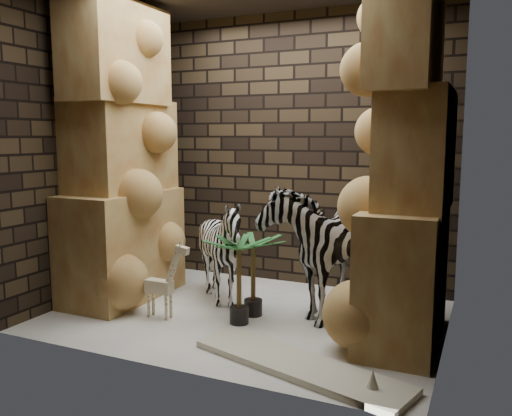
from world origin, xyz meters
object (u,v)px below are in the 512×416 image
at_px(zebra_right, 322,234).
at_px(palm_front, 253,276).
at_px(giraffe_toy, 159,278).
at_px(palm_back, 239,281).
at_px(surfboard, 298,365).
at_px(zebra_left, 222,256).

relative_size(zebra_right, palm_front, 1.94).
xyz_separation_m(zebra_right, giraffe_toy, (-1.28, -0.84, -0.36)).
distance_m(zebra_right, palm_back, 0.94).
distance_m(giraffe_toy, palm_front, 0.86).
bearing_deg(palm_back, surfboard, -39.68).
bearing_deg(palm_front, zebra_right, 38.86).
height_order(zebra_left, palm_back, zebra_left).
bearing_deg(giraffe_toy, zebra_right, 33.99).
xyz_separation_m(zebra_right, surfboard, (0.24, -1.33, -0.71)).
bearing_deg(palm_back, zebra_left, 132.82).
xyz_separation_m(zebra_left, palm_back, (0.40, -0.43, -0.09)).
distance_m(palm_back, surfboard, 1.09).
relative_size(zebra_left, palm_back, 1.37).
bearing_deg(zebra_left, giraffe_toy, -117.82).
bearing_deg(zebra_left, zebra_right, 14.57).
height_order(giraffe_toy, surfboard, giraffe_toy).
relative_size(zebra_right, zebra_left, 1.38).
distance_m(giraffe_toy, palm_back, 0.75).
distance_m(giraffe_toy, surfboard, 1.64).
bearing_deg(surfboard, zebra_left, 153.94).
bearing_deg(surfboard, zebra_right, 116.55).
bearing_deg(zebra_left, surfboard, -41.80).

